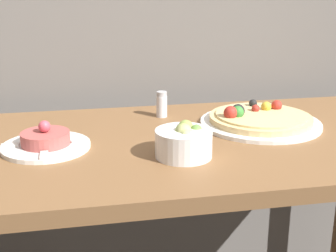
{
  "coord_description": "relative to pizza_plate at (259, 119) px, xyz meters",
  "views": [
    {
      "loc": [
        -0.28,
        -0.73,
        1.16
      ],
      "look_at": [
        -0.08,
        0.3,
        0.82
      ],
      "focal_mm": 50.0,
      "sensor_mm": 36.0,
      "label": 1
    }
  ],
  "objects": [
    {
      "name": "pizza_plate",
      "position": [
        0.0,
        0.0,
        0.0
      ],
      "size": [
        0.32,
        0.32,
        0.06
      ],
      "color": "white",
      "rests_on": "dining_table"
    },
    {
      "name": "small_bowl",
      "position": [
        -0.25,
        -0.18,
        0.02
      ],
      "size": [
        0.12,
        0.12,
        0.07
      ],
      "color": "white",
      "rests_on": "dining_table"
    },
    {
      "name": "tartare_plate",
      "position": [
        -0.54,
        -0.08,
        -0.0
      ],
      "size": [
        0.2,
        0.2,
        0.07
      ],
      "color": "white",
      "rests_on": "dining_table"
    },
    {
      "name": "salt_shaker",
      "position": [
        -0.24,
        0.13,
        0.02
      ],
      "size": [
        0.03,
        0.03,
        0.07
      ],
      "color": "silver",
      "rests_on": "dining_table"
    },
    {
      "name": "dining_table",
      "position": [
        -0.19,
        -0.07,
        -0.14
      ],
      "size": [
        1.31,
        0.63,
        0.78
      ],
      "color": "brown",
      "rests_on": "ground_plane"
    }
  ]
}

